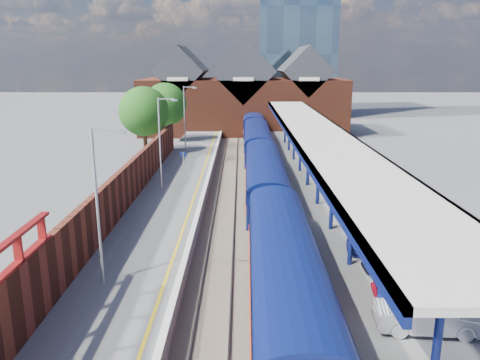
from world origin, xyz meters
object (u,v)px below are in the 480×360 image
object	(u,v)px
parked_car_blue	(387,245)
lamp_post_b	(100,198)
parked_car_dark	(415,261)
lamp_post_c	(162,138)
parked_car_silver	(429,315)
lamp_post_d	(186,114)
parked_car_red	(428,288)
train	(260,155)
platform_sign	(183,162)

from	to	relation	value
parked_car_blue	lamp_post_b	bearing A→B (deg)	122.50
lamp_post_b	parked_car_dark	size ratio (longest dim) A/B	1.46
lamp_post_c	parked_car_silver	bearing A→B (deg)	-56.89
lamp_post_d	parked_car_blue	world-z (taller)	lamp_post_d
parked_car_red	parked_car_silver	world-z (taller)	parked_car_red
train	lamp_post_b	world-z (taller)	lamp_post_b
train	lamp_post_b	xyz separation A→B (m)	(-7.86, -23.72, 2.87)
lamp_post_b	lamp_post_c	bearing A→B (deg)	90.00
parked_car_silver	platform_sign	bearing A→B (deg)	32.64
lamp_post_b	lamp_post_d	distance (m)	32.00
parked_car_silver	parked_car_blue	size ratio (longest dim) A/B	0.97
parked_car_silver	parked_car_blue	bearing A→B (deg)	0.11
lamp_post_b	platform_sign	world-z (taller)	lamp_post_b
lamp_post_d	parked_car_silver	size ratio (longest dim) A/B	1.79
lamp_post_c	parked_car_blue	bearing A→B (deg)	-43.84
parked_car_red	lamp_post_c	bearing A→B (deg)	42.72
lamp_post_b	parked_car_red	distance (m)	14.14
parked_car_blue	parked_car_dark	bearing A→B (deg)	-144.57
lamp_post_c	lamp_post_b	bearing A→B (deg)	-90.00
lamp_post_d	parked_car_blue	distance (m)	32.13
train	parked_car_silver	bearing A→B (deg)	-79.56
platform_sign	parked_car_red	world-z (taller)	platform_sign
lamp_post_c	lamp_post_d	size ratio (longest dim) A/B	1.00
train	parked_car_silver	distance (m)	28.02
lamp_post_d	lamp_post_c	bearing A→B (deg)	-90.00
train	platform_sign	distance (m)	8.67
lamp_post_d	parked_car_silver	bearing A→B (deg)	-70.15
platform_sign	parked_car_red	xyz separation A→B (m)	(12.28, -19.87, -0.95)
lamp_post_d	parked_car_blue	size ratio (longest dim) A/B	1.74
lamp_post_d	lamp_post_b	bearing A→B (deg)	-90.00
parked_car_silver	parked_car_dark	size ratio (longest dim) A/B	0.81
train	parked_car_dark	size ratio (longest dim) A/B	13.76
lamp_post_b	parked_car_blue	size ratio (longest dim) A/B	1.74
lamp_post_d	parked_car_dark	xyz separation A→B (m)	(14.11, -31.17, -3.30)
lamp_post_d	platform_sign	bearing A→B (deg)	-84.44
platform_sign	parked_car_blue	xyz separation A→B (m)	(12.13, -14.95, -1.13)
parked_car_silver	parked_car_blue	xyz separation A→B (m)	(0.55, 6.88, -0.08)
train	platform_sign	world-z (taller)	platform_sign
lamp_post_c	lamp_post_d	xyz separation A→B (m)	(0.00, 16.00, 0.00)
platform_sign	parked_car_dark	size ratio (longest dim) A/B	0.52
lamp_post_b	platform_sign	bearing A→B (deg)	85.67
train	parked_car_silver	size ratio (longest dim) A/B	16.91
lamp_post_b	lamp_post_c	distance (m)	16.00
lamp_post_c	parked_car_silver	world-z (taller)	lamp_post_c
lamp_post_b	parked_car_silver	size ratio (longest dim) A/B	1.79
parked_car_silver	lamp_post_b	bearing A→B (deg)	78.21
train	lamp_post_b	distance (m)	25.15
parked_car_red	parked_car_silver	size ratio (longest dim) A/B	1.11
parked_car_red	parked_car_blue	distance (m)	4.92
lamp_post_c	parked_car_red	xyz separation A→B (m)	(13.64, -17.87, -3.25)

